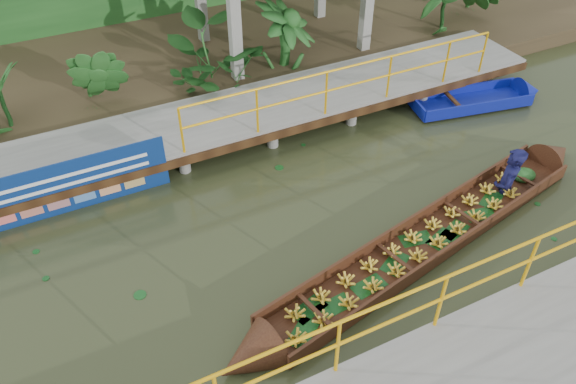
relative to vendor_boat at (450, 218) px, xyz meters
name	(u,v)px	position (x,y,z in m)	size (l,w,h in m)	color
ground	(287,238)	(-2.70, 1.14, -0.32)	(80.00, 80.00, 0.00)	#272F17
land_strip	(163,56)	(-2.70, 8.64, -0.09)	(30.00, 8.00, 0.45)	#302618
far_dock	(217,122)	(-2.68, 4.57, 0.16)	(16.00, 2.06, 1.66)	slate
vendor_boat	(450,218)	(0.00, 0.00, 0.00)	(8.78, 2.66, 2.28)	#33170E
moored_blue_boat	(500,97)	(4.02, 3.06, -0.18)	(3.41, 1.44, 0.79)	#0C178C
blue_banner	(71,186)	(-5.91, 3.62, 0.24)	(3.62, 0.04, 1.13)	navy
tropical_plants	(273,36)	(-0.45, 6.44, 0.92)	(14.25, 1.25, 1.56)	#143E15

